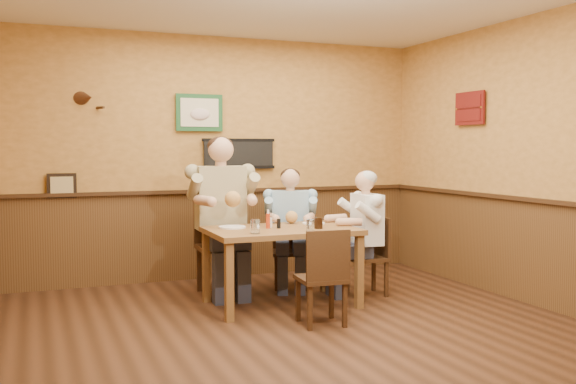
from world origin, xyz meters
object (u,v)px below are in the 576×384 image
object	(u,v)px
chair_right_end	(367,256)
cola_tumbler	(318,223)
chair_back_left	(221,245)
diner_blue_polo	(290,234)
water_glass_mid	(310,225)
diner_tan_shirt	(221,224)
water_glass_left	(255,227)
hot_sauce_bottle	(268,220)
salt_shaker	(270,223)
dining_table	(281,238)
diner_white_elder	(367,239)
chair_near_side	(321,276)
chair_back_right	(290,250)
pepper_shaker	(279,224)

from	to	relation	value
chair_right_end	cola_tumbler	world-z (taller)	cola_tumbler
chair_back_left	diner_blue_polo	size ratio (longest dim) A/B	0.88
diner_blue_polo	water_glass_mid	bearing A→B (deg)	-81.53
diner_tan_shirt	water_glass_mid	world-z (taller)	diner_tan_shirt
water_glass_left	chair_right_end	bearing A→B (deg)	14.83
hot_sauce_bottle	salt_shaker	size ratio (longest dim) A/B	1.73
dining_table	diner_white_elder	xyz separation A→B (m)	(0.98, 0.08, -0.08)
hot_sauce_bottle	water_glass_mid	bearing A→B (deg)	-50.65
cola_tumbler	hot_sauce_bottle	world-z (taller)	hot_sauce_bottle
chair_near_side	salt_shaker	xyz separation A→B (m)	(-0.15, 0.84, 0.38)
chair_back_right	cola_tumbler	distance (m)	0.94
chair_right_end	chair_near_side	bearing A→B (deg)	-42.91
diner_white_elder	water_glass_mid	size ratio (longest dim) A/B	10.34
chair_back_right	diner_white_elder	size ratio (longest dim) A/B	0.71
dining_table	chair_back_right	size ratio (longest dim) A/B	1.72
hot_sauce_bottle	chair_near_side	bearing A→B (deg)	-75.93
diner_tan_shirt	water_glass_mid	bearing A→B (deg)	-58.53
hot_sauce_bottle	pepper_shaker	distance (m)	0.11
chair_back_left	salt_shaker	distance (m)	0.75
water_glass_left	diner_white_elder	bearing A→B (deg)	14.83
chair_right_end	salt_shaker	bearing A→B (deg)	-85.89
dining_table	chair_right_end	xyz separation A→B (m)	(0.98, 0.08, -0.25)
water_glass_left	water_glass_mid	world-z (taller)	water_glass_left
diner_white_elder	cola_tumbler	distance (m)	0.74
dining_table	water_glass_mid	xyz separation A→B (m)	(0.16, -0.32, 0.15)
chair_right_end	cola_tumbler	distance (m)	0.81
hot_sauce_bottle	chair_right_end	bearing A→B (deg)	2.43
hot_sauce_bottle	diner_white_elder	bearing A→B (deg)	2.43
chair_near_side	cola_tumbler	world-z (taller)	cola_tumbler
chair_back_left	salt_shaker	bearing A→B (deg)	-59.82
water_glass_mid	chair_back_right	bearing A→B (deg)	78.32
chair_near_side	cola_tumbler	bearing A→B (deg)	-107.86
dining_table	pepper_shaker	world-z (taller)	pepper_shaker
diner_tan_shirt	cola_tumbler	bearing A→B (deg)	-47.73
salt_shaker	cola_tumbler	bearing A→B (deg)	-32.01
dining_table	diner_white_elder	world-z (taller)	diner_white_elder
diner_tan_shirt	diner_blue_polo	xyz separation A→B (m)	(0.78, -0.01, -0.15)
water_glass_mid	pepper_shaker	world-z (taller)	water_glass_mid
water_glass_left	cola_tumbler	xyz separation A→B (m)	(0.68, 0.11, -0.01)
chair_back_left	diner_tan_shirt	world-z (taller)	diner_tan_shirt
hot_sauce_bottle	dining_table	bearing A→B (deg)	-13.48
diner_blue_polo	diner_tan_shirt	bearing A→B (deg)	-160.50
dining_table	chair_back_left	world-z (taller)	chair_back_left
hot_sauce_bottle	pepper_shaker	world-z (taller)	hot_sauce_bottle
diner_tan_shirt	diner_white_elder	bearing A→B (deg)	-21.85
diner_white_elder	water_glass_mid	world-z (taller)	diner_white_elder
chair_back_left	diner_blue_polo	distance (m)	0.78
chair_back_left	chair_right_end	size ratio (longest dim) A/B	1.27
diner_white_elder	chair_back_right	bearing A→B (deg)	-130.69
dining_table	water_glass_mid	bearing A→B (deg)	-62.98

